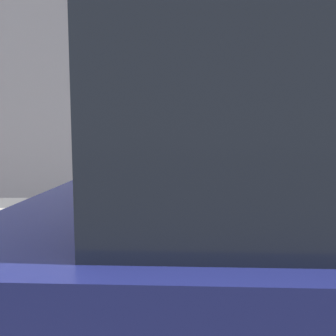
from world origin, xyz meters
TOP-DOWN VIEW (x-y plane):
  - sidewalk at (0.00, 2.20)m, footprint 24.00×2.80m
  - building_facade at (0.00, 5.35)m, footprint 24.00×0.30m
  - parking_meter at (-0.33, 1.18)m, footprint 0.18×0.15m

SIDE VIEW (x-z plane):
  - sidewalk at x=0.00m, z-range 0.00..0.13m
  - parking_meter at x=-0.33m, z-range 0.46..2.06m
  - building_facade at x=0.00m, z-range 0.00..5.44m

